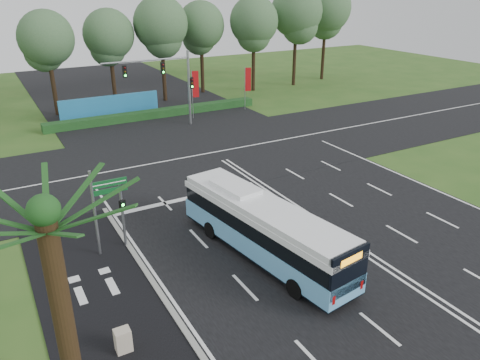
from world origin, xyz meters
name	(u,v)px	position (x,y,z in m)	size (l,w,h in m)	color
ground	(298,212)	(0.00, 0.00, 0.00)	(120.00, 120.00, 0.00)	#2D531B
road_main	(298,212)	(0.00, 0.00, 0.02)	(20.00, 120.00, 0.04)	black
road_cross	(211,153)	(0.00, 12.00, 0.03)	(120.00, 14.00, 0.05)	black
bike_path	(103,304)	(-12.50, -3.00, 0.03)	(5.00, 18.00, 0.06)	black
kerb_strip	(156,287)	(-10.10, -3.00, 0.06)	(0.25, 18.00, 0.12)	gray
city_bus	(263,229)	(-4.46, -3.11, 1.58)	(3.77, 11.12, 3.13)	#5EA9DB
pedestrian_signal	(123,212)	(-10.20, 1.17, 2.01)	(0.35, 0.43, 3.68)	gray
street_sign	(101,203)	(-11.22, 1.04, 2.84)	(1.79, 0.14, 4.58)	gray
utility_cabinet	(123,341)	(-12.49, -6.17, 0.49)	(0.59, 0.49, 0.98)	#BEAF99
banner_flag_mid	(195,87)	(3.35, 22.27, 3.15)	(0.71, 0.17, 4.86)	gray
banner_flag_right	(247,82)	(9.63, 22.69, 3.00)	(0.65, 0.26, 4.60)	gray
palm_tree	(48,235)	(-14.50, -8.00, 6.44)	(3.20, 3.20, 7.65)	#382614
traffic_light_gantry	(171,78)	(0.21, 20.50, 4.66)	(8.41, 0.28, 7.00)	gray
hedge	(157,114)	(0.00, 24.50, 0.40)	(22.00, 1.20, 0.80)	#133515
blue_hoarding	(110,106)	(-4.00, 27.00, 1.10)	(10.00, 0.30, 2.20)	#1F71A9
eucalyptus_row	(179,23)	(5.83, 31.66, 8.53)	(55.17, 8.07, 12.87)	black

